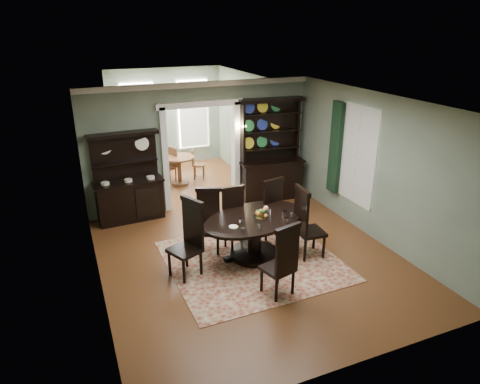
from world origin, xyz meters
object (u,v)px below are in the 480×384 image
object	(u,v)px
sideboard	(129,190)
welsh_dresser	(270,163)
parlor_table	(179,166)
dining_table	(255,229)

from	to	relation	value
sideboard	welsh_dresser	size ratio (longest dim) A/B	0.80
welsh_dresser	parlor_table	bearing A→B (deg)	141.76
welsh_dresser	sideboard	bearing A→B (deg)	-175.27
dining_table	parlor_table	distance (m)	4.45
sideboard	parlor_table	xyz separation A→B (m)	(1.65, 1.78, -0.18)
welsh_dresser	parlor_table	distance (m)	2.67
dining_table	parlor_table	size ratio (longest dim) A/B	2.72
welsh_dresser	parlor_table	xyz separation A→B (m)	(-1.91, 1.82, -0.40)
dining_table	welsh_dresser	bearing A→B (deg)	44.18
dining_table	sideboard	world-z (taller)	sideboard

